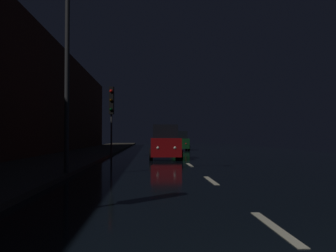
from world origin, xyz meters
The scene contains 8 objects.
ground centered at (0.00, 24.50, -0.01)m, with size 26.27×84.00×0.02m, color black.
sidewalk_left centered at (-6.93, 24.50, 0.07)m, with size 4.40×84.00×0.15m, color #38332B.
building_facade_left centered at (-9.53, 21.00, 4.39)m, with size 0.80×63.00×8.77m, color #472319.
lane_centerline centered at (0.00, 15.90, 0.01)m, with size 0.16×30.31×0.01m.
traffic_light_far_left centered at (-4.64, 22.92, 3.51)m, with size 0.34×0.47×4.83m.
streetlamp_overhead centered at (-4.39, 10.24, 4.97)m, with size 1.70×0.44×7.56m.
car_approaching_headlights centered at (-1.04, 20.32, 0.97)m, with size 1.94×4.21×2.12m.
car_distant_taillights centered at (1.03, 34.72, 0.88)m, with size 1.76×3.82×1.93m.
Camera 1 is at (-1.93, -2.69, 1.42)m, focal length 39.59 mm.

